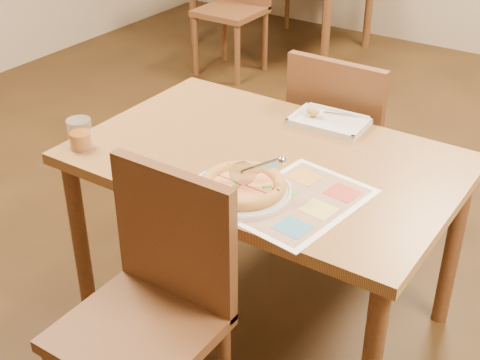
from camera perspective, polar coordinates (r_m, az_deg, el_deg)
The scene contains 9 objects.
dining_table at distance 2.34m, azimuth 2.26°, elevation 0.33°, with size 1.30×0.85×0.72m.
chair_near at distance 1.98m, azimuth -7.13°, elevation -8.69°, with size 0.42×0.42×0.47m.
chair_far at distance 2.84m, azimuth 8.67°, elevation 4.19°, with size 0.42×0.42×0.47m.
plate at distance 2.07m, azimuth -0.00°, elevation -0.99°, with size 0.32×0.32×0.02m, color silver.
pizza at distance 2.06m, azimuth 0.22°, elevation -0.47°, with size 0.27×0.27×0.04m.
pizza_cutter at distance 2.02m, azimuth 1.33°, elevation 0.92°, with size 0.14×0.10×0.09m.
appetizer_tray at distance 2.53m, azimuth 7.50°, elevation 4.93°, with size 0.28×0.20×0.05m.
glass_tumbler at distance 2.39m, azimuth -13.47°, elevation 3.71°, with size 0.09×0.09×0.11m.
menu at distance 2.04m, azimuth 5.04°, elevation -1.81°, with size 0.32×0.44×0.01m, color white.
Camera 1 is at (1.05, -1.73, 1.81)m, focal length 50.00 mm.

